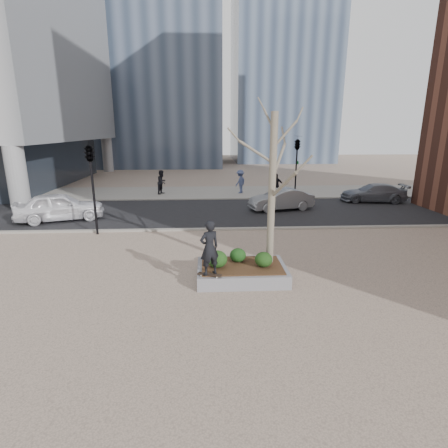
{
  "coord_description": "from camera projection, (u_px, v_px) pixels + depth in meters",
  "views": [
    {
      "loc": [
        -0.18,
        -11.02,
        4.93
      ],
      "look_at": [
        0.5,
        2.0,
        1.4
      ],
      "focal_mm": 28.0,
      "sensor_mm": 36.0,
      "label": 1
    }
  ],
  "objects": [
    {
      "name": "shrub_middle",
      "position": [
        238.0,
        255.0,
        12.09
      ],
      "size": [
        0.56,
        0.56,
        0.48
      ],
      "primitive_type": "ellipsoid",
      "color": "#194014",
      "rests_on": "planter_mulch"
    },
    {
      "name": "pedestrian_a",
      "position": [
        162.0,
        182.0,
        27.35
      ],
      "size": [
        1.0,
        1.11,
        1.85
      ],
      "primitive_type": "imported",
      "rotation": [
        0.0,
        0.0,
        1.16
      ],
      "color": "black",
      "rests_on": "far_sidewalk"
    },
    {
      "name": "skateboard",
      "position": [
        210.0,
        275.0,
        11.03
      ],
      "size": [
        0.8,
        0.44,
        0.08
      ],
      "primitive_type": null,
      "rotation": [
        0.0,
        0.0,
        -0.33
      ],
      "color": "black",
      "rests_on": "planter"
    },
    {
      "name": "street",
      "position": [
        209.0,
        212.0,
        21.56
      ],
      "size": [
        60.0,
        8.0,
        0.02
      ],
      "primitive_type": "cube",
      "color": "black",
      "rests_on": "ground"
    },
    {
      "name": "planter_mulch",
      "position": [
        242.0,
        266.0,
        11.85
      ],
      "size": [
        2.7,
        1.7,
        0.04
      ],
      "primitive_type": "cube",
      "color": "#382314",
      "rests_on": "planter"
    },
    {
      "name": "car_third",
      "position": [
        373.0,
        193.0,
        24.45
      ],
      "size": [
        4.58,
        2.39,
        1.27
      ],
      "primitive_type": "imported",
      "rotation": [
        0.0,
        0.0,
        4.57
      ],
      "color": "slate",
      "rests_on": "street"
    },
    {
      "name": "traffic_light_far",
      "position": [
        296.0,
        167.0,
        25.74
      ],
      "size": [
        0.6,
        2.48,
        4.5
      ],
      "primitive_type": null,
      "color": "black",
      "rests_on": "ground"
    },
    {
      "name": "car_silver",
      "position": [
        281.0,
        199.0,
        21.96
      ],
      "size": [
        4.22,
        2.25,
        1.32
      ],
      "primitive_type": "imported",
      "rotation": [
        0.0,
        0.0,
        4.94
      ],
      "color": "gray",
      "rests_on": "street"
    },
    {
      "name": "far_sidewalk",
      "position": [
        208.0,
        192.0,
        28.31
      ],
      "size": [
        60.0,
        6.0,
        0.02
      ],
      "primitive_type": "cube",
      "color": "gray",
      "rests_on": "ground"
    },
    {
      "name": "shrub_left",
      "position": [
        217.0,
        259.0,
        11.59
      ],
      "size": [
        0.67,
        0.67,
        0.57
      ],
      "primitive_type": "ellipsoid",
      "color": "#153E13",
      "rests_on": "planter_mulch"
    },
    {
      "name": "sycamore_tree",
      "position": [
        273.0,
        166.0,
        11.32
      ],
      "size": [
        2.8,
        2.8,
        6.6
      ],
      "primitive_type": null,
      "color": "gray",
      "rests_on": "planter_mulch"
    },
    {
      "name": "skateboarder",
      "position": [
        209.0,
        248.0,
        10.79
      ],
      "size": [
        0.76,
        0.66,
        1.75
      ],
      "primitive_type": "imported",
      "rotation": [
        0.0,
        0.0,
        3.6
      ],
      "color": "black",
      "rests_on": "skateboard"
    },
    {
      "name": "pedestrian_b",
      "position": [
        240.0,
        182.0,
        27.74
      ],
      "size": [
        1.26,
        1.36,
        1.84
      ],
      "primitive_type": "imported",
      "rotation": [
        0.0,
        0.0,
        4.08
      ],
      "color": "#424E77",
      "rests_on": "far_sidewalk"
    },
    {
      "name": "shrub_right",
      "position": [
        264.0,
        260.0,
        11.65
      ],
      "size": [
        0.59,
        0.59,
        0.5
      ],
      "primitive_type": "ellipsoid",
      "color": "#173E13",
      "rests_on": "planter_mulch"
    },
    {
      "name": "traffic_light_near",
      "position": [
        93.0,
        188.0,
        16.45
      ],
      "size": [
        0.6,
        2.48,
        4.5
      ],
      "primitive_type": null,
      "color": "black",
      "rests_on": "ground"
    },
    {
      "name": "planter",
      "position": [
        242.0,
        272.0,
        11.92
      ],
      "size": [
        3.0,
        2.0,
        0.45
      ],
      "primitive_type": "cube",
      "color": "gray",
      "rests_on": "ground"
    },
    {
      "name": "pedestrian_c",
      "position": [
        276.0,
        185.0,
        26.25
      ],
      "size": [
        1.03,
        0.46,
        1.74
      ],
      "primitive_type": "imported",
      "rotation": [
        0.0,
        0.0,
        3.1
      ],
      "color": "black",
      "rests_on": "far_sidewalk"
    },
    {
      "name": "police_car",
      "position": [
        60.0,
        207.0,
        19.37
      ],
      "size": [
        4.96,
        3.24,
        1.57
      ],
      "primitive_type": "imported",
      "rotation": [
        0.0,
        0.0,
        1.9
      ],
      "color": "white",
      "rests_on": "street"
    },
    {
      "name": "ground",
      "position": [
        212.0,
        279.0,
        11.92
      ],
      "size": [
        120.0,
        120.0,
        0.0
      ],
      "primitive_type": "plane",
      "color": "tan",
      "rests_on": "ground"
    }
  ]
}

